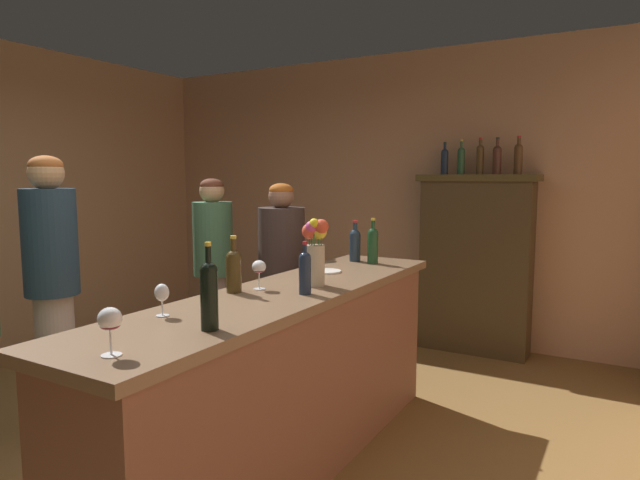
{
  "coord_description": "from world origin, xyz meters",
  "views": [
    {
      "loc": [
        2.27,
        -2.16,
        1.6
      ],
      "look_at": [
        0.95,
        0.13,
        1.3
      ],
      "focal_mm": 30.67,
      "sensor_mm": 36.0,
      "label": 1
    }
  ],
  "objects_px": {
    "wine_bottle_chardonnay": "(234,268)",
    "display_bottle_center": "(480,158)",
    "flower_arrangement": "(315,247)",
    "display_bottle_midright": "(497,158)",
    "wine_glass_front": "(110,321)",
    "patron_tall": "(214,264)",
    "display_bottle_right": "(518,157)",
    "patron_redhead": "(52,280)",
    "wine_bottle_pinot": "(209,292)",
    "cheese_plate": "(327,271)",
    "bar_counter": "(286,380)",
    "display_bottle_midleft": "(461,159)",
    "display_cabinet": "(476,260)",
    "wine_glass_mid": "(162,294)",
    "display_bottle_left": "(445,160)",
    "wine_bottle_merlot": "(305,271)",
    "wine_bottle_rose": "(355,243)",
    "patron_in_navy": "(282,274)",
    "wine_bottle_malbec": "(373,244)",
    "wine_glass_rear": "(259,268)"
  },
  "relations": [
    {
      "from": "wine_bottle_pinot",
      "to": "cheese_plate",
      "type": "relative_size",
      "value": 1.96
    },
    {
      "from": "patron_redhead",
      "to": "display_bottle_right",
      "type": "bearing_deg",
      "value": 55.61
    },
    {
      "from": "display_bottle_center",
      "to": "display_bottle_midright",
      "type": "distance_m",
      "value": 0.15
    },
    {
      "from": "flower_arrangement",
      "to": "display_bottle_midright",
      "type": "xyz_separation_m",
      "value": [
        0.44,
        2.4,
        0.55
      ]
    },
    {
      "from": "display_cabinet",
      "to": "flower_arrangement",
      "type": "distance_m",
      "value": 2.45
    },
    {
      "from": "display_bottle_midright",
      "to": "flower_arrangement",
      "type": "bearing_deg",
      "value": -100.36
    },
    {
      "from": "wine_bottle_pinot",
      "to": "wine_glass_front",
      "type": "relative_size",
      "value": 2.09
    },
    {
      "from": "display_bottle_right",
      "to": "patron_redhead",
      "type": "distance_m",
      "value": 3.74
    },
    {
      "from": "bar_counter",
      "to": "display_bottle_midleft",
      "type": "relative_size",
      "value": 8.66
    },
    {
      "from": "wine_glass_mid",
      "to": "display_bottle_center",
      "type": "bearing_deg",
      "value": 80.99
    },
    {
      "from": "display_bottle_right",
      "to": "patron_tall",
      "type": "height_order",
      "value": "display_bottle_right"
    },
    {
      "from": "wine_bottle_chardonnay",
      "to": "cheese_plate",
      "type": "distance_m",
      "value": 0.79
    },
    {
      "from": "display_cabinet",
      "to": "display_bottle_midright",
      "type": "height_order",
      "value": "display_bottle_midright"
    },
    {
      "from": "display_bottle_left",
      "to": "patron_in_navy",
      "type": "distance_m",
      "value": 1.91
    },
    {
      "from": "wine_bottle_chardonnay",
      "to": "display_bottle_left",
      "type": "relative_size",
      "value": 1.0
    },
    {
      "from": "wine_bottle_malbec",
      "to": "wine_bottle_chardonnay",
      "type": "bearing_deg",
      "value": -100.41
    },
    {
      "from": "wine_bottle_malbec",
      "to": "patron_redhead",
      "type": "height_order",
      "value": "patron_redhead"
    },
    {
      "from": "display_bottle_left",
      "to": "wine_glass_mid",
      "type": "bearing_deg",
      "value": -93.5
    },
    {
      "from": "wine_bottle_chardonnay",
      "to": "display_bottle_left",
      "type": "height_order",
      "value": "display_bottle_left"
    },
    {
      "from": "display_bottle_left",
      "to": "display_bottle_midleft",
      "type": "bearing_deg",
      "value": 0.0
    },
    {
      "from": "display_bottle_left",
      "to": "patron_tall",
      "type": "height_order",
      "value": "display_bottle_left"
    },
    {
      "from": "wine_glass_front",
      "to": "patron_redhead",
      "type": "height_order",
      "value": "patron_redhead"
    },
    {
      "from": "wine_glass_mid",
      "to": "cheese_plate",
      "type": "xyz_separation_m",
      "value": [
        0.08,
        1.31,
        -0.09
      ]
    },
    {
      "from": "wine_glass_mid",
      "to": "cheese_plate",
      "type": "bearing_deg",
      "value": 86.39
    },
    {
      "from": "bar_counter",
      "to": "wine_bottle_merlot",
      "type": "distance_m",
      "value": 0.64
    },
    {
      "from": "wine_glass_front",
      "to": "patron_tall",
      "type": "bearing_deg",
      "value": 123.86
    },
    {
      "from": "wine_bottle_rose",
      "to": "flower_arrangement",
      "type": "distance_m",
      "value": 0.93
    },
    {
      "from": "cheese_plate",
      "to": "display_bottle_left",
      "type": "bearing_deg",
      "value": 86.57
    },
    {
      "from": "wine_bottle_chardonnay",
      "to": "patron_tall",
      "type": "relative_size",
      "value": 0.19
    },
    {
      "from": "bar_counter",
      "to": "flower_arrangement",
      "type": "xyz_separation_m",
      "value": [
        0.08,
        0.18,
        0.71
      ]
    },
    {
      "from": "display_bottle_left",
      "to": "patron_redhead",
      "type": "bearing_deg",
      "value": -118.02
    },
    {
      "from": "wine_bottle_pinot",
      "to": "patron_redhead",
      "type": "distance_m",
      "value": 1.74
    },
    {
      "from": "wine_bottle_chardonnay",
      "to": "display_bottle_center",
      "type": "xyz_separation_m",
      "value": [
        0.57,
        2.76,
        0.64
      ]
    },
    {
      "from": "wine_glass_rear",
      "to": "display_bottle_center",
      "type": "xyz_separation_m",
      "value": [
        0.5,
        2.64,
        0.65
      ]
    },
    {
      "from": "wine_bottle_rose",
      "to": "wine_bottle_merlot",
      "type": "bearing_deg",
      "value": -76.45
    },
    {
      "from": "bar_counter",
      "to": "patron_redhead",
      "type": "bearing_deg",
      "value": -167.58
    },
    {
      "from": "flower_arrangement",
      "to": "cheese_plate",
      "type": "bearing_deg",
      "value": 110.41
    },
    {
      "from": "wine_glass_front",
      "to": "display_bottle_center",
      "type": "xyz_separation_m",
      "value": [
        0.28,
        3.77,
        0.65
      ]
    },
    {
      "from": "cheese_plate",
      "to": "patron_in_navy",
      "type": "relative_size",
      "value": 0.11
    },
    {
      "from": "bar_counter",
      "to": "patron_tall",
      "type": "height_order",
      "value": "patron_tall"
    },
    {
      "from": "bar_counter",
      "to": "wine_bottle_chardonnay",
      "type": "bearing_deg",
      "value": -138.08
    },
    {
      "from": "display_cabinet",
      "to": "display_bottle_midleft",
      "type": "height_order",
      "value": "display_bottle_midleft"
    },
    {
      "from": "wine_bottle_pinot",
      "to": "display_bottle_midright",
      "type": "xyz_separation_m",
      "value": [
        0.35,
        3.37,
        0.61
      ]
    },
    {
      "from": "display_bottle_left",
      "to": "wine_bottle_merlot",
      "type": "bearing_deg",
      "value": -87.84
    },
    {
      "from": "display_bottle_midleft",
      "to": "display_cabinet",
      "type": "bearing_deg",
      "value": 0.0
    },
    {
      "from": "display_bottle_midleft",
      "to": "wine_bottle_chardonnay",
      "type": "bearing_deg",
      "value": -98.2
    },
    {
      "from": "wine_bottle_pinot",
      "to": "flower_arrangement",
      "type": "relative_size",
      "value": 0.93
    },
    {
      "from": "patron_tall",
      "to": "patron_redhead",
      "type": "xyz_separation_m",
      "value": [
        -0.09,
        -1.39,
        0.09
      ]
    },
    {
      "from": "flower_arrangement",
      "to": "display_bottle_center",
      "type": "height_order",
      "value": "display_bottle_center"
    },
    {
      "from": "wine_bottle_chardonnay",
      "to": "display_bottle_midright",
      "type": "bearing_deg",
      "value": 75.48
    }
  ]
}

